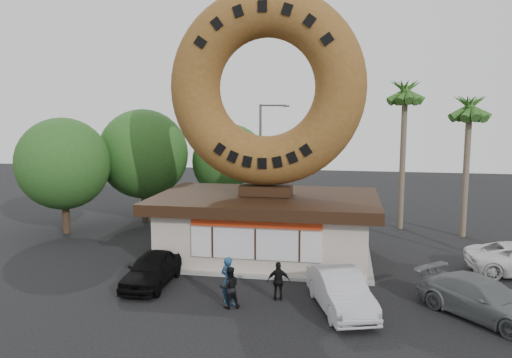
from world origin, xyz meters
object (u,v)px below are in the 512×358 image
object	(u,v)px
person_center	(230,287)
car_silver	(341,291)
donut_shop	(266,225)
car_grey	(483,299)
person_right	(279,281)
street_lamp	(262,154)
person_left	(229,281)
car_black	(152,269)
giant_donut	(266,88)

from	to	relation	value
person_center	car_silver	bearing A→B (deg)	164.12
donut_shop	person_center	world-z (taller)	donut_shop
car_grey	person_right	bearing A→B (deg)	134.37
donut_shop	street_lamp	bearing A→B (deg)	100.50
person_left	person_right	world-z (taller)	person_left
donut_shop	car_grey	xyz separation A→B (m)	(8.99, -5.96, -1.05)
car_silver	person_center	bearing A→B (deg)	168.98
car_black	donut_shop	bearing A→B (deg)	47.81
street_lamp	car_black	xyz separation A→B (m)	(-2.40, -14.85, -3.76)
street_lamp	car_black	distance (m)	15.50
giant_donut	car_black	distance (m)	10.24
donut_shop	car_black	bearing A→B (deg)	-131.38
giant_donut	donut_shop	bearing A→B (deg)	-90.00
person_right	car_black	xyz separation A→B (m)	(-5.66, 0.76, -0.07)
person_center	person_left	bearing A→B (deg)	-94.03
street_lamp	person_center	bearing A→B (deg)	-84.86
donut_shop	car_silver	world-z (taller)	donut_shop
car_black	car_silver	world-z (taller)	car_silver
person_left	car_silver	xyz separation A→B (m)	(4.33, 0.17, -0.20)
person_right	car_grey	bearing A→B (deg)	168.06
street_lamp	person_right	world-z (taller)	street_lamp
person_left	car_grey	xyz separation A→B (m)	(9.46, 0.38, -0.23)
giant_donut	person_center	world-z (taller)	giant_donut
car_grey	car_silver	bearing A→B (deg)	139.60
street_lamp	car_grey	world-z (taller)	street_lamp
donut_shop	person_center	bearing A→B (deg)	-93.00
car_black	car_grey	bearing A→B (deg)	-5.70
car_black	car_silver	bearing A→B (deg)	-10.25
donut_shop	person_left	bearing A→B (deg)	-94.25
donut_shop	giant_donut	bearing A→B (deg)	90.00
giant_donut	car_grey	distance (m)	13.41
donut_shop	person_center	size ratio (longest dim) A/B	6.88
person_center	car_black	world-z (taller)	person_center
street_lamp	person_center	xyz separation A→B (m)	(1.50, -16.71, -3.67)
giant_donut	car_black	xyz separation A→B (m)	(-4.26, -4.85, -7.95)
donut_shop	giant_donut	xyz separation A→B (m)	(0.00, 0.02, 6.90)
person_left	car_black	bearing A→B (deg)	1.47
giant_donut	person_left	size ratio (longest dim) A/B	5.10
person_center	car_black	bearing A→B (deg)	-48.43
car_black	person_center	bearing A→B (deg)	-26.36
street_lamp	car_black	size ratio (longest dim) A/B	1.90
car_black	car_grey	xyz separation A→B (m)	(13.25, -1.13, 0.00)
street_lamp	car_black	bearing A→B (deg)	-99.19
car_black	car_grey	world-z (taller)	car_grey
car_silver	giant_donut	bearing A→B (deg)	103.86
giant_donut	car_black	world-z (taller)	giant_donut
person_left	car_black	size ratio (longest dim) A/B	0.45
person_center	person_right	world-z (taller)	person_center
giant_donut	person_right	world-z (taller)	giant_donut
person_right	car_silver	size ratio (longest dim) A/B	0.34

